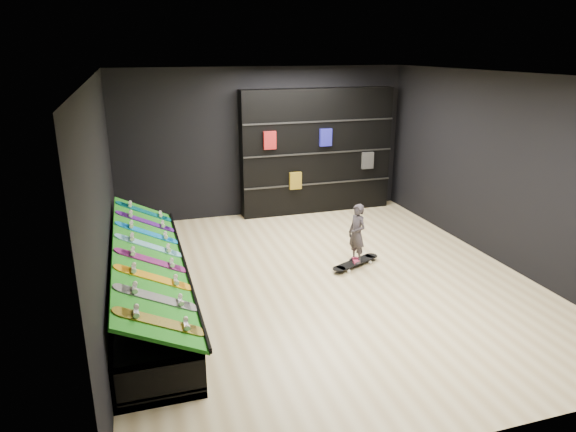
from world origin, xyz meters
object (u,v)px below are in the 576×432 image
object	(u,v)px
back_shelving	(317,151)
display_rack	(149,287)
child	(356,245)
floor_skateboard	(355,264)

from	to	relation	value
back_shelving	display_rack	bearing A→B (deg)	-137.66
back_shelving	child	world-z (taller)	back_shelving
display_rack	floor_skateboard	bearing A→B (deg)	5.31
display_rack	back_shelving	size ratio (longest dim) A/B	1.40
child	display_rack	bearing A→B (deg)	-98.04
floor_skateboard	child	bearing A→B (deg)	155.23
floor_skateboard	display_rack	bearing A→B (deg)	160.55
display_rack	floor_skateboard	xyz separation A→B (m)	(3.21, 0.30, -0.21)
back_shelving	floor_skateboard	xyz separation A→B (m)	(-0.43, -3.02, -1.25)
display_rack	child	bearing A→B (deg)	5.31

